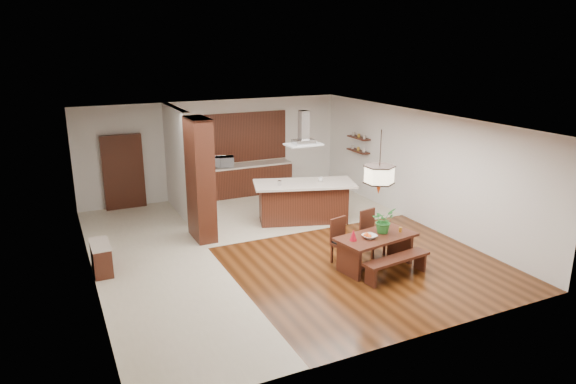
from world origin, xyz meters
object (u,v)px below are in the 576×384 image
pendant_lantern (380,162)px  foliage_plant (383,221)px  fruit_bowl (369,236)px  kitchen_island (303,201)px  island_cup (321,180)px  dining_chair_left (344,242)px  range_hood (304,128)px  dining_chair_right (373,233)px  hallway_console (101,258)px  dining_bench (396,267)px  microwave (224,162)px  dining_table (376,244)px

pendant_lantern → foliage_plant: pendant_lantern is taller
fruit_bowl → kitchen_island: kitchen_island is taller
kitchen_island → island_cup: (0.44, -0.13, 0.57)m
dining_chair_left → range_hood: (0.44, 2.76, 1.98)m
dining_chair_right → pendant_lantern: size_ratio=0.76×
foliage_plant → range_hood: bearing=95.2°
fruit_bowl → island_cup: size_ratio=2.25×
hallway_console → dining_chair_right: (5.51, -1.60, 0.18)m
dining_chair_left → dining_chair_right: (0.83, 0.13, 0.01)m
dining_bench → kitchen_island: kitchen_island is taller
foliage_plant → island_cup: size_ratio=4.08×
microwave → dining_bench: bearing=-64.7°
dining_chair_right → microwave: microwave is taller
dining_chair_left → island_cup: bearing=58.0°
dining_chair_right → pendant_lantern: 1.87m
dining_chair_right → fruit_bowl: dining_chair_right is taller
dining_table → kitchen_island: 3.20m
dining_bench → dining_chair_left: size_ratio=1.57×
dining_chair_right → dining_table: bearing=-132.2°
dining_chair_left → dining_chair_right: size_ratio=0.98×
dining_bench → dining_chair_right: 1.23m
pendant_lantern → microwave: size_ratio=2.32×
fruit_bowl → dining_table: bearing=15.6°
dining_table → hallway_console: bearing=157.2°
kitchen_island → range_hood: size_ratio=3.10×
range_hood → island_cup: range_hood is taller
dining_table → island_cup: bearing=82.8°
dining_bench → pendant_lantern: (-0.10, 0.60, 2.03)m
dining_chair_left → kitchen_island: size_ratio=0.35×
dining_bench → foliage_plant: size_ratio=2.92×
kitchen_island → range_hood: range_hood is taller
dining_bench → fruit_bowl: (-0.30, 0.54, 0.52)m
hallway_console → range_hood: bearing=11.3°
hallway_console → pendant_lantern: 5.94m
microwave → kitchen_island: bearing=-54.4°
fruit_bowl → kitchen_island: size_ratio=0.10×
foliage_plant → microwave: (-1.42, 6.05, 0.14)m
hallway_console → microwave: (3.99, 3.97, 0.79)m
dining_chair_left → fruit_bowl: dining_chair_left is taller
dining_table → range_hood: 3.75m
dining_bench → pendant_lantern: 2.12m
dining_table → dining_chair_left: 0.66m
dining_bench → range_hood: bearing=92.2°
dining_table → dining_chair_left: bearing=138.3°
hallway_console → dining_chair_left: (4.68, -1.74, 0.17)m
dining_chair_left → pendant_lantern: bearing=-55.1°
dining_chair_right → kitchen_island: size_ratio=0.36×
dining_chair_right → island_cup: bearing=76.9°
dining_bench → fruit_bowl: bearing=119.0°
island_cup → range_hood: bearing=162.9°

